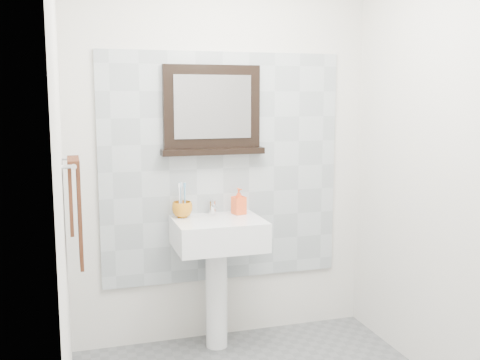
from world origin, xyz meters
The scene contains 12 objects.
back_wall centered at (0.00, 1.10, 1.25)m, with size 2.00×0.01×2.50m, color silver.
front_wall centered at (0.00, -1.10, 1.25)m, with size 2.00×0.01×2.50m, color silver.
left_wall centered at (-1.00, 0.00, 1.25)m, with size 0.01×2.20×2.50m, color silver.
right_wall centered at (1.00, 0.00, 1.25)m, with size 0.01×2.20×2.50m, color silver.
splashback centered at (0.00, 1.09, 1.15)m, with size 1.60×0.02×1.50m, color #A3ACB0.
pedestal_sink centered at (-0.09, 0.87, 0.68)m, with size 0.55×0.44×0.96m.
toothbrush_cup centered at (-0.30, 0.98, 0.91)m, with size 0.13×0.13×0.10m, color orange.
toothbrushes centered at (-0.29, 0.99, 0.98)m, with size 0.05×0.04×0.21m.
soap_dispenser centered at (0.08, 0.98, 0.94)m, with size 0.08×0.08×0.17m, color red.
framed_mirror centered at (-0.08, 1.06, 1.52)m, with size 0.67×0.11×0.57m.
towel_bar centered at (-0.95, 0.49, 1.29)m, with size 0.07×0.40×0.03m.
hand_towel centered at (-0.94, 0.49, 1.08)m, with size 0.06×0.30×0.55m.
Camera 1 is at (-0.96, -2.44, 1.62)m, focal length 42.00 mm.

